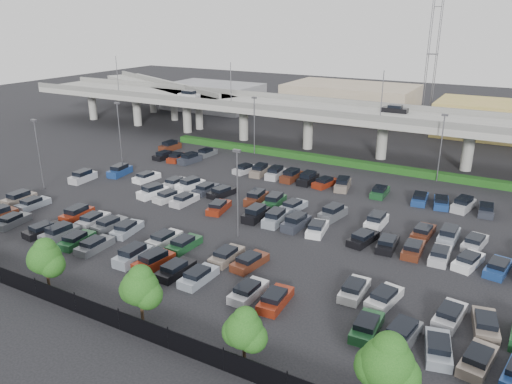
# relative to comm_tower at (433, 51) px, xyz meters

# --- Properties ---
(ground) EXTENTS (280.00, 280.00, 0.00)m
(ground) POSITION_rel_comm_tower_xyz_m (-4.00, -74.00, -15.61)
(ground) COLOR black
(overpass) EXTENTS (150.00, 13.00, 15.80)m
(overpass) POSITION_rel_comm_tower_xyz_m (-4.21, -41.99, -8.64)
(overpass) COLOR gray
(overpass) RESTS_ON ground
(on_ramp) EXTENTS (50.93, 30.13, 8.80)m
(on_ramp) POSITION_rel_comm_tower_xyz_m (-56.10, -30.95, -8.76)
(on_ramp) COLOR gray
(on_ramp) RESTS_ON ground
(hedge) EXTENTS (66.00, 1.60, 1.10)m
(hedge) POSITION_rel_comm_tower_xyz_m (-4.00, -49.00, -15.06)
(hedge) COLOR #144213
(hedge) RESTS_ON ground
(fence) EXTENTS (70.00, 0.10, 2.00)m
(fence) POSITION_rel_comm_tower_xyz_m (-4.05, -102.00, -14.71)
(fence) COLOR black
(fence) RESTS_ON ground
(tree_row) EXTENTS (65.07, 3.66, 5.94)m
(tree_row) POSITION_rel_comm_tower_xyz_m (-3.30, -100.53, -12.09)
(tree_row) COLOR #332316
(tree_row) RESTS_ON ground
(parked_cars) EXTENTS (62.84, 41.62, 1.67)m
(parked_cars) POSITION_rel_comm_tower_xyz_m (-4.17, -77.21, -14.99)
(parked_cars) COLOR #2C2F39
(parked_cars) RESTS_ON ground
(light_poles) EXTENTS (66.90, 48.38, 10.30)m
(light_poles) POSITION_rel_comm_tower_xyz_m (-8.12, -72.00, -9.37)
(light_poles) COLOR #545359
(light_poles) RESTS_ON ground
(distant_buildings) EXTENTS (138.00, 24.00, 9.00)m
(distant_buildings) POSITION_rel_comm_tower_xyz_m (8.38, -12.19, -11.87)
(distant_buildings) COLOR slate
(distant_buildings) RESTS_ON ground
(comm_tower) EXTENTS (2.40, 2.40, 30.00)m
(comm_tower) POSITION_rel_comm_tower_xyz_m (0.00, 0.00, 0.00)
(comm_tower) COLOR #545359
(comm_tower) RESTS_ON ground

